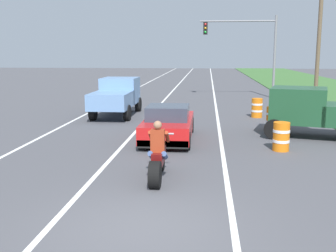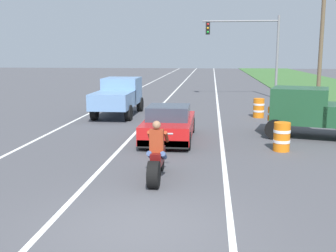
# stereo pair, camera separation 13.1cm
# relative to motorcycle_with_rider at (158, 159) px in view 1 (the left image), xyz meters

# --- Properties ---
(ground_plane) EXTENTS (160.00, 160.00, 0.00)m
(ground_plane) POSITION_rel_motorcycle_with_rider_xyz_m (0.03, -2.93, -0.59)
(ground_plane) COLOR #4C4C51
(lane_stripe_left_solid) EXTENTS (0.14, 120.00, 0.01)m
(lane_stripe_left_solid) POSITION_rel_motorcycle_with_rider_xyz_m (-5.37, 17.07, -0.59)
(lane_stripe_left_solid) COLOR white
(lane_stripe_left_solid) RESTS_ON ground
(lane_stripe_right_solid) EXTENTS (0.14, 120.00, 0.01)m
(lane_stripe_right_solid) POSITION_rel_motorcycle_with_rider_xyz_m (1.83, 17.07, -0.59)
(lane_stripe_right_solid) COLOR white
(lane_stripe_right_solid) RESTS_ON ground
(lane_stripe_centre_dashed) EXTENTS (0.14, 120.00, 0.01)m
(lane_stripe_centre_dashed) POSITION_rel_motorcycle_with_rider_xyz_m (-1.77, 17.07, -0.59)
(lane_stripe_centre_dashed) COLOR white
(lane_stripe_centre_dashed) RESTS_ON ground
(motorcycle_with_rider) EXTENTS (0.70, 2.21, 1.62)m
(motorcycle_with_rider) POSITION_rel_motorcycle_with_rider_xyz_m (0.00, 0.00, 0.00)
(motorcycle_with_rider) COLOR black
(motorcycle_with_rider) RESTS_ON ground
(sports_car_red) EXTENTS (1.84, 4.30, 1.37)m
(sports_car_red) POSITION_rel_motorcycle_with_rider_xyz_m (-0.21, 5.12, 0.04)
(sports_car_red) COLOR red
(sports_car_red) RESTS_ON ground
(pickup_truck_left_lane_light_blue) EXTENTS (2.02, 4.80, 1.98)m
(pickup_truck_left_lane_light_blue) POSITION_rel_motorcycle_with_rider_xyz_m (-3.55, 11.10, 0.51)
(pickup_truck_left_lane_light_blue) COLOR #6B93C6
(pickup_truck_left_lane_light_blue) RESTS_ON ground
(pickup_truck_right_shoulder_dark_green) EXTENTS (5.14, 3.14, 1.98)m
(pickup_truck_right_shoulder_dark_green) POSITION_rel_motorcycle_with_rider_xyz_m (5.82, 6.11, 0.51)
(pickup_truck_right_shoulder_dark_green) COLOR #1E4C2D
(pickup_truck_right_shoulder_dark_green) RESTS_ON ground
(traffic_light_mast_near) EXTENTS (5.58, 0.34, 6.00)m
(traffic_light_mast_near) POSITION_rel_motorcycle_with_rider_xyz_m (4.37, 20.69, 3.47)
(traffic_light_mast_near) COLOR gray
(traffic_light_mast_near) RESTS_ON ground
(utility_pole_roadside) EXTENTS (0.24, 0.24, 7.22)m
(utility_pole_roadside) POSITION_rel_motorcycle_with_rider_xyz_m (7.93, 15.62, 3.02)
(utility_pole_roadside) COLOR brown
(utility_pole_roadside) RESTS_ON ground
(construction_barrel_nearest) EXTENTS (0.58, 0.58, 1.00)m
(construction_barrel_nearest) POSITION_rel_motorcycle_with_rider_xyz_m (3.84, 3.78, -0.09)
(construction_barrel_nearest) COLOR orange
(construction_barrel_nearest) RESTS_ON ground
(construction_barrel_mid) EXTENTS (0.58, 0.58, 1.00)m
(construction_barrel_mid) POSITION_rel_motorcycle_with_rider_xyz_m (4.17, 7.85, -0.09)
(construction_barrel_mid) COLOR orange
(construction_barrel_mid) RESTS_ON ground
(construction_barrel_far) EXTENTS (0.58, 0.58, 1.00)m
(construction_barrel_far) POSITION_rel_motorcycle_with_rider_xyz_m (3.87, 11.21, -0.09)
(construction_barrel_far) COLOR orange
(construction_barrel_far) RESTS_ON ground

